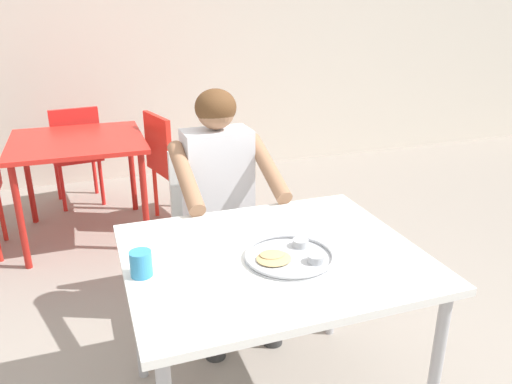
# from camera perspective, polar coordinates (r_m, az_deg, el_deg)

# --- Properties ---
(table_foreground) EXTENTS (1.08, 0.90, 0.74)m
(table_foreground) POSITION_cam_1_polar(r_m,az_deg,el_deg) (1.90, 1.89, -8.96)
(table_foreground) COLOR white
(table_foreground) RESTS_ON ground
(thali_tray) EXTENTS (0.33, 0.33, 0.03)m
(thali_tray) POSITION_cam_1_polar(r_m,az_deg,el_deg) (1.83, 3.86, -7.27)
(thali_tray) COLOR #B7BABF
(thali_tray) RESTS_ON table_foreground
(drinking_cup) EXTENTS (0.08, 0.08, 0.09)m
(drinking_cup) POSITION_cam_1_polar(r_m,az_deg,el_deg) (1.74, -13.02, -7.90)
(drinking_cup) COLOR #338CBF
(drinking_cup) RESTS_ON table_foreground
(chair_foreground) EXTENTS (0.44, 0.42, 0.87)m
(chair_foreground) POSITION_cam_1_polar(r_m,az_deg,el_deg) (2.78, -5.01, -2.82)
(chair_foreground) COLOR silver
(chair_foreground) RESTS_ON ground
(diner_foreground) EXTENTS (0.49, 0.56, 1.23)m
(diner_foreground) POSITION_cam_1_polar(r_m,az_deg,el_deg) (2.50, -3.80, 0.05)
(diner_foreground) COLOR #323232
(diner_foreground) RESTS_ON ground
(table_background_red) EXTENTS (0.89, 0.89, 0.73)m
(table_background_red) POSITION_cam_1_polar(r_m,az_deg,el_deg) (3.70, -19.68, 4.49)
(table_background_red) COLOR red
(table_background_red) RESTS_ON ground
(chair_red_right) EXTENTS (0.51, 0.53, 0.86)m
(chair_red_right) POSITION_cam_1_polar(r_m,az_deg,el_deg) (3.83, -9.46, 3.62)
(chair_red_right) COLOR red
(chair_red_right) RESTS_ON ground
(chair_red_far) EXTENTS (0.44, 0.44, 0.84)m
(chair_red_far) POSITION_cam_1_polar(r_m,az_deg,el_deg) (4.36, -19.83, 4.55)
(chair_red_far) COLOR red
(chair_red_far) RESTS_ON ground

